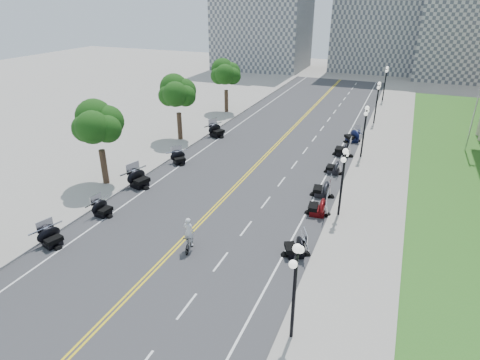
% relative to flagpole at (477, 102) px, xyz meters
% --- Properties ---
extents(ground, '(160.00, 160.00, 0.00)m').
position_rel_flagpole_xyz_m(ground, '(-18.00, -22.00, -5.00)').
color(ground, gray).
extents(road, '(16.00, 90.00, 0.01)m').
position_rel_flagpole_xyz_m(road, '(-18.00, -12.00, -5.00)').
color(road, '#333335').
rests_on(road, ground).
extents(centerline_yellow_a, '(0.12, 90.00, 0.00)m').
position_rel_flagpole_xyz_m(centerline_yellow_a, '(-18.12, -12.00, -4.99)').
color(centerline_yellow_a, yellow).
rests_on(centerline_yellow_a, road).
extents(centerline_yellow_b, '(0.12, 90.00, 0.00)m').
position_rel_flagpole_xyz_m(centerline_yellow_b, '(-17.88, -12.00, -4.99)').
color(centerline_yellow_b, yellow).
rests_on(centerline_yellow_b, road).
extents(edge_line_north, '(0.12, 90.00, 0.00)m').
position_rel_flagpole_xyz_m(edge_line_north, '(-11.60, -12.00, -4.99)').
color(edge_line_north, white).
rests_on(edge_line_north, road).
extents(edge_line_south, '(0.12, 90.00, 0.00)m').
position_rel_flagpole_xyz_m(edge_line_south, '(-24.40, -12.00, -4.99)').
color(edge_line_south, white).
rests_on(edge_line_south, road).
extents(lane_dash_4, '(0.12, 2.00, 0.00)m').
position_rel_flagpole_xyz_m(lane_dash_4, '(-14.80, -30.00, -4.99)').
color(lane_dash_4, white).
rests_on(lane_dash_4, road).
extents(lane_dash_5, '(0.12, 2.00, 0.00)m').
position_rel_flagpole_xyz_m(lane_dash_5, '(-14.80, -26.00, -4.99)').
color(lane_dash_5, white).
rests_on(lane_dash_5, road).
extents(lane_dash_6, '(0.12, 2.00, 0.00)m').
position_rel_flagpole_xyz_m(lane_dash_6, '(-14.80, -22.00, -4.99)').
color(lane_dash_6, white).
rests_on(lane_dash_6, road).
extents(lane_dash_7, '(0.12, 2.00, 0.00)m').
position_rel_flagpole_xyz_m(lane_dash_7, '(-14.80, -18.00, -4.99)').
color(lane_dash_7, white).
rests_on(lane_dash_7, road).
extents(lane_dash_8, '(0.12, 2.00, 0.00)m').
position_rel_flagpole_xyz_m(lane_dash_8, '(-14.80, -14.00, -4.99)').
color(lane_dash_8, white).
rests_on(lane_dash_8, road).
extents(lane_dash_9, '(0.12, 2.00, 0.00)m').
position_rel_flagpole_xyz_m(lane_dash_9, '(-14.80, -10.00, -4.99)').
color(lane_dash_9, white).
rests_on(lane_dash_9, road).
extents(lane_dash_10, '(0.12, 2.00, 0.00)m').
position_rel_flagpole_xyz_m(lane_dash_10, '(-14.80, -6.00, -4.99)').
color(lane_dash_10, white).
rests_on(lane_dash_10, road).
extents(lane_dash_11, '(0.12, 2.00, 0.00)m').
position_rel_flagpole_xyz_m(lane_dash_11, '(-14.80, -2.00, -4.99)').
color(lane_dash_11, white).
rests_on(lane_dash_11, road).
extents(lane_dash_12, '(0.12, 2.00, 0.00)m').
position_rel_flagpole_xyz_m(lane_dash_12, '(-14.80, 2.00, -4.99)').
color(lane_dash_12, white).
rests_on(lane_dash_12, road).
extents(lane_dash_13, '(0.12, 2.00, 0.00)m').
position_rel_flagpole_xyz_m(lane_dash_13, '(-14.80, 6.00, -4.99)').
color(lane_dash_13, white).
rests_on(lane_dash_13, road).
extents(lane_dash_14, '(0.12, 2.00, 0.00)m').
position_rel_flagpole_xyz_m(lane_dash_14, '(-14.80, 10.00, -4.99)').
color(lane_dash_14, white).
rests_on(lane_dash_14, road).
extents(lane_dash_15, '(0.12, 2.00, 0.00)m').
position_rel_flagpole_xyz_m(lane_dash_15, '(-14.80, 14.00, -4.99)').
color(lane_dash_15, white).
rests_on(lane_dash_15, road).
extents(lane_dash_16, '(0.12, 2.00, 0.00)m').
position_rel_flagpole_xyz_m(lane_dash_16, '(-14.80, 18.00, -4.99)').
color(lane_dash_16, white).
rests_on(lane_dash_16, road).
extents(lane_dash_17, '(0.12, 2.00, 0.00)m').
position_rel_flagpole_xyz_m(lane_dash_17, '(-14.80, 22.00, -4.99)').
color(lane_dash_17, white).
rests_on(lane_dash_17, road).
extents(lane_dash_18, '(0.12, 2.00, 0.00)m').
position_rel_flagpole_xyz_m(lane_dash_18, '(-14.80, 26.00, -4.99)').
color(lane_dash_18, white).
rests_on(lane_dash_18, road).
extents(lane_dash_19, '(0.12, 2.00, 0.00)m').
position_rel_flagpole_xyz_m(lane_dash_19, '(-14.80, 30.00, -4.99)').
color(lane_dash_19, white).
rests_on(lane_dash_19, road).
extents(sidewalk_north, '(5.00, 90.00, 0.15)m').
position_rel_flagpole_xyz_m(sidewalk_north, '(-7.50, -12.00, -4.92)').
color(sidewalk_north, '#9E9991').
rests_on(sidewalk_north, ground).
extents(sidewalk_south, '(5.00, 90.00, 0.15)m').
position_rel_flagpole_xyz_m(sidewalk_south, '(-28.50, -12.00, -4.92)').
color(sidewalk_south, '#9E9991').
rests_on(sidewalk_south, ground).
extents(lawn, '(9.00, 60.00, 0.10)m').
position_rel_flagpole_xyz_m(lawn, '(-0.50, -4.00, -4.95)').
color(lawn, '#356023').
rests_on(lawn, ground).
extents(distant_block_a, '(18.00, 14.00, 26.00)m').
position_rel_flagpole_xyz_m(distant_block_a, '(-36.00, 40.00, 8.00)').
color(distant_block_a, gray).
rests_on(distant_block_a, ground).
extents(street_lamp_1, '(0.50, 1.20, 4.90)m').
position_rel_flagpole_xyz_m(street_lamp_1, '(-9.40, -30.00, -2.40)').
color(street_lamp_1, black).
rests_on(street_lamp_1, sidewalk_north).
extents(street_lamp_2, '(0.50, 1.20, 4.90)m').
position_rel_flagpole_xyz_m(street_lamp_2, '(-9.40, -18.00, -2.40)').
color(street_lamp_2, black).
rests_on(street_lamp_2, sidewalk_north).
extents(street_lamp_3, '(0.50, 1.20, 4.90)m').
position_rel_flagpole_xyz_m(street_lamp_3, '(-9.40, -6.00, -2.40)').
color(street_lamp_3, black).
rests_on(street_lamp_3, sidewalk_north).
extents(street_lamp_4, '(0.50, 1.20, 4.90)m').
position_rel_flagpole_xyz_m(street_lamp_4, '(-9.40, 6.00, -2.40)').
color(street_lamp_4, black).
rests_on(street_lamp_4, sidewalk_north).
extents(street_lamp_5, '(0.50, 1.20, 4.90)m').
position_rel_flagpole_xyz_m(street_lamp_5, '(-9.40, 18.00, -2.40)').
color(street_lamp_5, black).
rests_on(street_lamp_5, sidewalk_north).
extents(flagpole, '(1.10, 0.20, 10.00)m').
position_rel_flagpole_xyz_m(flagpole, '(0.00, 0.00, 0.00)').
color(flagpole, silver).
rests_on(flagpole, ground).
extents(tree_2, '(4.80, 4.80, 9.20)m').
position_rel_flagpole_xyz_m(tree_2, '(-28.00, -20.00, -0.25)').
color(tree_2, '#235619').
rests_on(tree_2, sidewalk_south).
extents(tree_3, '(4.80, 4.80, 9.20)m').
position_rel_flagpole_xyz_m(tree_3, '(-28.00, -8.00, -0.25)').
color(tree_3, '#235619').
rests_on(tree_3, sidewalk_south).
extents(tree_4, '(4.80, 4.80, 9.20)m').
position_rel_flagpole_xyz_m(tree_4, '(-28.00, 4.00, -0.25)').
color(tree_4, '#235619').
rests_on(tree_4, sidewalk_south).
extents(motorcycle_n_5, '(2.55, 2.55, 1.33)m').
position_rel_flagpole_xyz_m(motorcycle_n_5, '(-10.97, -23.68, -4.33)').
color(motorcycle_n_5, black).
rests_on(motorcycle_n_5, road).
extents(motorcycle_n_6, '(2.25, 2.25, 1.43)m').
position_rel_flagpole_xyz_m(motorcycle_n_6, '(-10.82, -18.32, -4.28)').
color(motorcycle_n_6, '#590A0C').
rests_on(motorcycle_n_6, road).
extents(motorcycle_n_7, '(2.24, 2.24, 1.42)m').
position_rel_flagpole_xyz_m(motorcycle_n_7, '(-11.17, -15.32, -4.29)').
color(motorcycle_n_7, black).
rests_on(motorcycle_n_7, road).
extents(motorcycle_n_8, '(1.89, 1.89, 1.31)m').
position_rel_flagpole_xyz_m(motorcycle_n_8, '(-11.15, -10.55, -4.35)').
color(motorcycle_n_8, black).
rests_on(motorcycle_n_8, road).
extents(motorcycle_n_9, '(2.18, 2.18, 1.52)m').
position_rel_flagpole_xyz_m(motorcycle_n_9, '(-11.14, -5.95, -4.24)').
color(motorcycle_n_9, black).
rests_on(motorcycle_n_9, road).
extents(motorcycle_n_10, '(2.88, 2.88, 1.44)m').
position_rel_flagpole_xyz_m(motorcycle_n_10, '(-10.90, -1.50, -4.28)').
color(motorcycle_n_10, black).
rests_on(motorcycle_n_10, road).
extents(motorcycle_s_4, '(2.33, 2.33, 1.31)m').
position_rel_flagpole_xyz_m(motorcycle_s_4, '(-25.20, -28.48, -4.34)').
color(motorcycle_s_4, black).
rests_on(motorcycle_s_4, road).
extents(motorcycle_s_5, '(1.94, 1.94, 1.25)m').
position_rel_flagpole_xyz_m(motorcycle_s_5, '(-24.79, -24.26, -4.38)').
color(motorcycle_s_5, black).
rests_on(motorcycle_s_5, road).
extents(motorcycle_s_6, '(2.74, 2.74, 1.57)m').
position_rel_flagpole_xyz_m(motorcycle_s_6, '(-25.21, -19.33, -4.22)').
color(motorcycle_s_6, black).
rests_on(motorcycle_s_6, road).
extents(motorcycle_s_7, '(2.54, 2.54, 1.26)m').
position_rel_flagpole_xyz_m(motorcycle_s_7, '(-24.77, -13.80, -4.37)').
color(motorcycle_s_7, black).
rests_on(motorcycle_s_7, road).
extents(motorcycle_s_9, '(2.85, 2.85, 1.53)m').
position_rel_flagpole_xyz_m(motorcycle_s_9, '(-24.92, -5.41, -4.23)').
color(motorcycle_s_9, black).
rests_on(motorcycle_s_9, road).
extents(bicycle, '(0.99, 1.91, 1.11)m').
position_rel_flagpole_xyz_m(bicycle, '(-17.09, -25.59, -4.45)').
color(bicycle, '#A51414').
rests_on(bicycle, road).
extents(cyclist_rider, '(0.68, 0.45, 1.86)m').
position_rel_flagpole_xyz_m(cyclist_rider, '(-17.09, -25.59, -2.96)').
color(cyclist_rider, white).
rests_on(cyclist_rider, bicycle).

